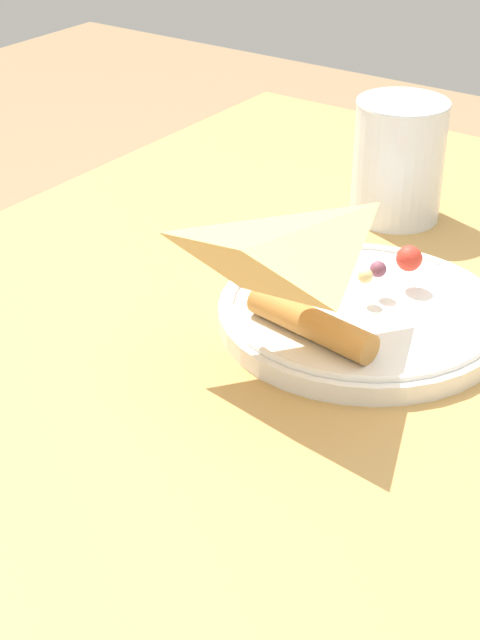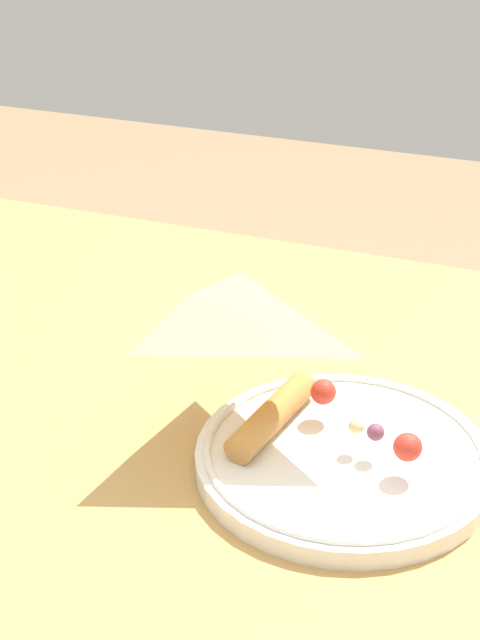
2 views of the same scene
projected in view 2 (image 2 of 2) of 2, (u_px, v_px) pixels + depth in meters
name	position (u px, v px, depth m)	size (l,w,h in m)	color
dining_table	(231.00, 517.00, 0.89)	(1.15, 0.72, 0.75)	tan
plate_pizza	(345.00, 453.00, 0.76)	(0.23, 0.23, 0.05)	white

